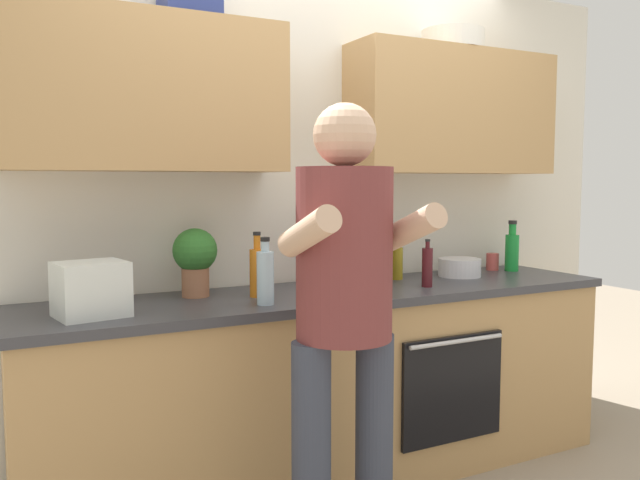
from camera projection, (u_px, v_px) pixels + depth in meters
ground_plane at (334, 476)px, 3.09m from camera, size 12.00×12.00×0.00m
back_wall_unit at (309, 163)px, 3.20m from camera, size 4.00×0.39×2.50m
counter at (335, 384)px, 3.05m from camera, size 2.84×0.67×0.90m
person_standing at (345, 300)px, 2.27m from camera, size 0.49×0.45×1.68m
bottle_wine at (427, 267)px, 3.10m from camera, size 0.05×0.05×0.23m
bottle_oil at (396, 261)px, 3.35m from camera, size 0.07×0.07×0.23m
bottle_vinegar at (354, 270)px, 3.09m from camera, size 0.07×0.07×0.22m
bottle_hotsauce at (330, 255)px, 3.16m from camera, size 0.07×0.07×0.33m
bottle_soda at (512, 250)px, 3.66m from camera, size 0.08×0.08×0.29m
bottle_soy at (385, 255)px, 3.21m from camera, size 0.08×0.08×0.32m
bottle_water at (265, 276)px, 2.65m from camera, size 0.07×0.07×0.28m
bottle_juice at (257, 271)px, 2.83m from camera, size 0.07×0.07×0.29m
cup_ceramic at (492, 262)px, 3.69m from camera, size 0.07×0.07×0.10m
mixing_bowl at (460, 267)px, 3.45m from camera, size 0.23×0.23×0.10m
potted_herb at (195, 257)px, 2.83m from camera, size 0.20×0.20×0.30m
grocery_bag_produce at (91, 289)px, 2.42m from camera, size 0.28×0.25×0.21m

